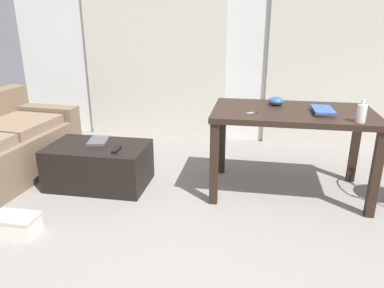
{
  "coord_description": "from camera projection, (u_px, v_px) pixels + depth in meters",
  "views": [
    {
      "loc": [
        0.15,
        -1.6,
        1.58
      ],
      "look_at": [
        -0.42,
        1.6,
        0.43
      ],
      "focal_mm": 34.32,
      "sensor_mm": 36.0,
      "label": 1
    }
  ],
  "objects": [
    {
      "name": "ground_plane",
      "position": [
        232.0,
        211.0,
        3.14
      ],
      "size": [
        7.61,
        7.61,
        0.0
      ],
      "primitive_type": "plane",
      "color": "gray"
    },
    {
      "name": "wall_back",
      "position": [
        248.0,
        43.0,
        4.56
      ],
      "size": [
        6.21,
        0.1,
        2.51
      ],
      "primitive_type": "cube",
      "color": "silver",
      "rests_on": "ground"
    },
    {
      "name": "curtains",
      "position": [
        247.0,
        59.0,
        4.55
      ],
      "size": [
        4.24,
        0.03,
        2.13
      ],
      "color": "beige",
      "rests_on": "ground"
    },
    {
      "name": "coffee_table",
      "position": [
        99.0,
        165.0,
        3.57
      ],
      "size": [
        0.94,
        0.58,
        0.41
      ],
      "color": "black",
      "rests_on": "ground"
    },
    {
      "name": "craft_table",
      "position": [
        292.0,
        122.0,
        3.26
      ],
      "size": [
        1.4,
        0.8,
        0.79
      ],
      "color": "black",
      "rests_on": "ground"
    },
    {
      "name": "bottle_near",
      "position": [
        362.0,
        113.0,
        2.84
      ],
      "size": [
        0.07,
        0.07,
        0.18
      ],
      "color": "beige",
      "rests_on": "craft_table"
    },
    {
      "name": "bowl",
      "position": [
        276.0,
        101.0,
        3.4
      ],
      "size": [
        0.14,
        0.14,
        0.08
      ],
      "primitive_type": "ellipsoid",
      "color": "#2D4C7A",
      "rests_on": "craft_table"
    },
    {
      "name": "book_stack",
      "position": [
        323.0,
        111.0,
        3.12
      ],
      "size": [
        0.19,
        0.3,
        0.04
      ],
      "color": "silver",
      "rests_on": "craft_table"
    },
    {
      "name": "scissors",
      "position": [
        254.0,
        112.0,
        3.15
      ],
      "size": [
        0.1,
        0.1,
        0.0
      ],
      "color": "#9EA0A5",
      "rests_on": "craft_table"
    },
    {
      "name": "tv_remote_primary",
      "position": [
        116.0,
        149.0,
        3.36
      ],
      "size": [
        0.06,
        0.17,
        0.02
      ],
      "primitive_type": "cube",
      "rotation": [
        0.0,
        0.0,
        0.06
      ],
      "color": "black",
      "rests_on": "coffee_table"
    },
    {
      "name": "magazine",
      "position": [
        98.0,
        141.0,
        3.59
      ],
      "size": [
        0.22,
        0.28,
        0.02
      ],
      "primitive_type": "cube",
      "rotation": [
        0.0,
        0.0,
        0.18
      ],
      "color": "#4C4C51",
      "rests_on": "coffee_table"
    },
    {
      "name": "shoebox",
      "position": [
        16.0,
        224.0,
        2.79
      ],
      "size": [
        0.34,
        0.2,
        0.15
      ],
      "color": "beige",
      "rests_on": "ground"
    }
  ]
}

